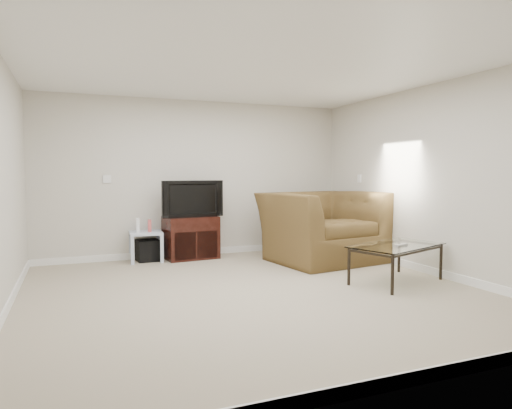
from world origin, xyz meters
name	(u,v)px	position (x,y,z in m)	size (l,w,h in m)	color
floor	(254,292)	(0.00, 0.00, 0.00)	(5.00, 5.00, 0.00)	tan
ceiling	(254,67)	(0.00, 0.00, 2.50)	(5.00, 5.00, 0.00)	white
wall_back	(198,179)	(0.00, 2.50, 1.25)	(5.00, 0.02, 2.50)	silver
wall_right	(431,180)	(2.50, 0.00, 1.25)	(0.02, 5.00, 2.50)	silver
plate_back	(107,179)	(-1.40, 2.49, 1.25)	(0.12, 0.02, 0.12)	white
plate_right_switch	(359,179)	(2.49, 1.60, 1.25)	(0.02, 0.09, 0.13)	white
plate_right_outlet	(369,238)	(2.49, 1.30, 0.30)	(0.02, 0.08, 0.12)	white
tv_stand	(191,237)	(-0.18, 2.28, 0.33)	(0.79, 0.55, 0.66)	black
dvd_player	(191,224)	(-0.17, 2.24, 0.55)	(0.47, 0.33, 0.07)	black
television	(191,198)	(-0.18, 2.25, 0.94)	(0.91, 0.18, 0.57)	black
side_table	(146,246)	(-0.87, 2.28, 0.23)	(0.47, 0.47, 0.45)	#A6B8CB
subwoofer	(148,250)	(-0.84, 2.30, 0.16)	(0.33, 0.33, 0.33)	black
game_console	(138,225)	(-0.99, 2.27, 0.56)	(0.05, 0.15, 0.21)	white
game_case	(149,226)	(-0.82, 2.26, 0.54)	(0.05, 0.13, 0.18)	#CC4C4C
recliner	(322,215)	(1.64, 1.32, 0.71)	(1.62, 1.05, 1.41)	#4B341F
coffee_table	(396,264)	(1.78, -0.23, 0.23)	(1.19, 0.67, 0.46)	black
remote	(401,245)	(1.78, -0.32, 0.48)	(0.19, 0.05, 0.02)	#B2B2B7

